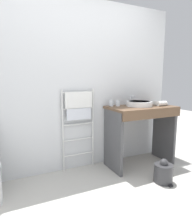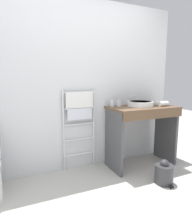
{
  "view_description": "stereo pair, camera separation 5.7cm",
  "coord_description": "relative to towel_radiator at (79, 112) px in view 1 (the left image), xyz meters",
  "views": [
    {
      "loc": [
        -0.93,
        -1.23,
        1.3
      ],
      "look_at": [
        0.07,
        0.86,
        0.91
      ],
      "focal_mm": 32.0,
      "sensor_mm": 36.0,
      "label": 1
    },
    {
      "loc": [
        -0.88,
        -1.26,
        1.3
      ],
      "look_at": [
        0.07,
        0.86,
        0.91
      ],
      "focal_mm": 32.0,
      "sensor_mm": 36.0,
      "label": 2
    }
  ],
  "objects": [
    {
      "name": "wall_back",
      "position": [
        -0.03,
        0.11,
        0.35
      ],
      "size": [
        3.18,
        0.12,
        2.38
      ],
      "primitive_type": "cube",
      "color": "silver",
      "rests_on": "ground_plane"
    },
    {
      "name": "towel_radiator",
      "position": [
        0.0,
        0.0,
        0.0
      ],
      "size": [
        0.48,
        0.06,
        1.16
      ],
      "color": "silver",
      "rests_on": "ground_plane"
    },
    {
      "name": "vanity_counter",
      "position": [
        0.88,
        -0.27,
        -0.23
      ],
      "size": [
        0.98,
        0.55,
        0.9
      ],
      "color": "brown",
      "rests_on": "ground_plane"
    },
    {
      "name": "sink_basin",
      "position": [
        0.87,
        -0.23,
        0.1
      ],
      "size": [
        0.38,
        0.38,
        0.07
      ],
      "color": "white",
      "rests_on": "vanity_counter"
    },
    {
      "name": "faucet",
      "position": [
        0.87,
        -0.03,
        0.15
      ],
      "size": [
        0.02,
        0.1,
        0.14
      ],
      "color": "silver",
      "rests_on": "vanity_counter"
    },
    {
      "name": "cup_near_wall",
      "position": [
        0.49,
        -0.06,
        0.11
      ],
      "size": [
        0.06,
        0.06,
        0.09
      ],
      "color": "silver",
      "rests_on": "vanity_counter"
    },
    {
      "name": "cup_near_edge",
      "position": [
        0.58,
        -0.09,
        0.11
      ],
      "size": [
        0.06,
        0.06,
        0.09
      ],
      "color": "silver",
      "rests_on": "vanity_counter"
    },
    {
      "name": "hair_dryer",
      "position": [
        1.2,
        -0.34,
        0.1
      ],
      "size": [
        0.2,
        0.17,
        0.07
      ],
      "color": "white",
      "rests_on": "vanity_counter"
    },
    {
      "name": "trash_bin",
      "position": [
        0.82,
        -0.83,
        -0.71
      ],
      "size": [
        0.23,
        0.27,
        0.31
      ],
      "color": "#333335",
      "rests_on": "ground_plane"
    }
  ]
}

